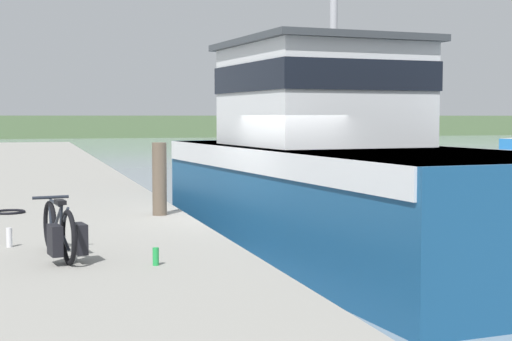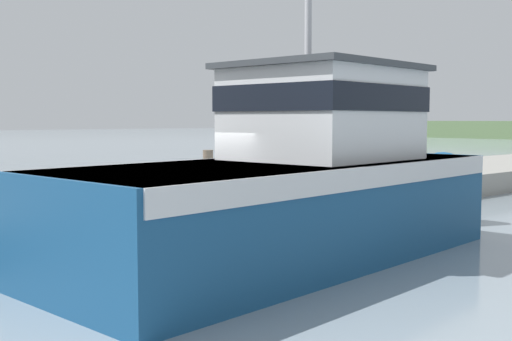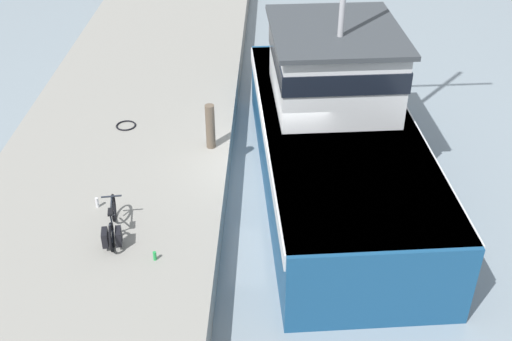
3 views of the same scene
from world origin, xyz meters
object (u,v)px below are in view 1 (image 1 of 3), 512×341
Objects in this scene: mooring_post at (159,179)px; fishing_boat_main at (336,171)px; water_bottle_by_bike at (156,257)px; bicycle_touring at (62,233)px; water_bottle_on_curb at (9,237)px.

fishing_boat_main is at bearing -0.91° from mooring_post.
mooring_post is at bearing 80.18° from water_bottle_by_bike.
mooring_post reaches higher than bicycle_touring.
water_bottle_on_curb is at bearing -131.37° from mooring_post.
water_bottle_by_bike is (-0.77, -4.45, -0.51)m from mooring_post.
fishing_boat_main is 46.97× the size of water_bottle_on_curb.
bicycle_touring reaches higher than water_bottle_on_curb.
mooring_post reaches higher than water_bottle_on_curb.
bicycle_touring is 1.27m from water_bottle_on_curb.
water_bottle_by_bike is at bearing -43.22° from bicycle_touring.
water_bottle_by_bike is (1.00, -0.66, -0.22)m from bicycle_touring.
water_bottle_on_curb is at bearing -160.25° from fishing_boat_main.
fishing_boat_main is 6.19m from water_bottle_on_curb.
water_bottle_on_curb reaches higher than water_bottle_by_bike.
bicycle_touring is 8.07× the size of water_bottle_by_bike.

